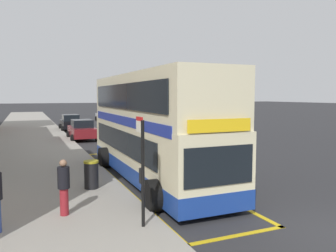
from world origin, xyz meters
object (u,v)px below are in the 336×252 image
object	(u,v)px
double_decker_bus	(151,131)
pedestrian_waiting_near_sign	(64,185)
parked_car_maroon_far	(82,130)
parked_car_black_behind	(71,123)
parked_car_silver_ahead	(105,115)
litter_bin	(91,174)
bus_stop_sign	(142,163)

from	to	relation	value
double_decker_bus	pedestrian_waiting_near_sign	world-z (taller)	double_decker_bus
parked_car_maroon_far	parked_car_black_behind	bearing A→B (deg)	-89.50
parked_car_maroon_far	double_decker_bus	bearing A→B (deg)	93.91
parked_car_black_behind	parked_car_silver_ahead	size ratio (longest dim) A/B	1.00
double_decker_bus	litter_bin	bearing A→B (deg)	-159.67
bus_stop_sign	litter_bin	size ratio (longest dim) A/B	2.76
parked_car_silver_ahead	litter_bin	xyz separation A→B (m)	(-8.05, -34.43, -0.14)
litter_bin	parked_car_silver_ahead	bearing A→B (deg)	76.84
parked_car_black_behind	pedestrian_waiting_near_sign	xyz separation A→B (m)	(-3.28, -25.48, 0.21)
parked_car_maroon_far	parked_car_black_behind	distance (m)	7.84
pedestrian_waiting_near_sign	parked_car_black_behind	bearing A→B (deg)	82.66
parked_car_maroon_far	parked_car_black_behind	size ratio (longest dim) A/B	1.00
parked_car_silver_ahead	double_decker_bus	bearing A→B (deg)	78.56
pedestrian_waiting_near_sign	double_decker_bus	bearing A→B (deg)	41.75
bus_stop_sign	litter_bin	bearing A→B (deg)	98.05
bus_stop_sign	parked_car_black_behind	size ratio (longest dim) A/B	0.68
parked_car_silver_ahead	litter_bin	world-z (taller)	parked_car_silver_ahead
double_decker_bus	bus_stop_sign	size ratio (longest dim) A/B	3.82
double_decker_bus	litter_bin	world-z (taller)	double_decker_bus
double_decker_bus	parked_car_black_behind	distance (m)	22.01
parked_car_black_behind	parked_car_silver_ahead	distance (m)	12.92
bus_stop_sign	parked_car_silver_ahead	distance (m)	39.25
double_decker_bus	pedestrian_waiting_near_sign	xyz separation A→B (m)	(-3.94, -3.51, -1.06)
parked_car_maroon_far	litter_bin	world-z (taller)	parked_car_maroon_far
double_decker_bus	parked_car_maroon_far	bearing A→B (deg)	92.92
parked_car_black_behind	pedestrian_waiting_near_sign	bearing A→B (deg)	83.58
parked_car_black_behind	litter_bin	world-z (taller)	parked_car_black_behind
parked_car_maroon_far	litter_bin	size ratio (longest dim) A/B	4.09
bus_stop_sign	parked_car_black_behind	xyz separation A→B (m)	(1.49, 27.07, -0.99)
litter_bin	pedestrian_waiting_near_sign	bearing A→B (deg)	-115.90
bus_stop_sign	litter_bin	distance (m)	4.29
parked_car_silver_ahead	pedestrian_waiting_near_sign	bearing A→B (deg)	73.54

